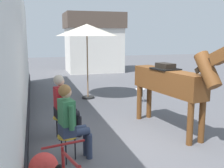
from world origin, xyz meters
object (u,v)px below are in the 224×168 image
(seated_visitor_near, at_px, (70,119))
(saddled_horse_center, at_px, (171,82))
(seated_visitor_far, at_px, (63,103))
(cafe_parasol, at_px, (87,30))
(spare_stool_white, at_px, (140,91))
(satchel_bag, at_px, (64,124))

(seated_visitor_near, height_order, saddled_horse_center, saddled_horse_center)
(seated_visitor_far, height_order, cafe_parasol, cafe_parasol)
(seated_visitor_near, bearing_deg, seated_visitor_far, 89.61)
(seated_visitor_far, bearing_deg, spare_stool_white, 41.27)
(cafe_parasol, distance_m, satchel_bag, 3.86)
(saddled_horse_center, xyz_separation_m, spare_stool_white, (0.38, 2.71, -0.76))
(saddled_horse_center, height_order, cafe_parasol, cafe_parasol)
(seated_visitor_far, height_order, saddled_horse_center, saddled_horse_center)
(cafe_parasol, relative_size, satchel_bag, 9.21)
(saddled_horse_center, relative_size, cafe_parasol, 1.15)
(saddled_horse_center, distance_m, satchel_bag, 2.72)
(seated_visitor_near, xyz_separation_m, spare_stool_white, (2.79, 3.57, -0.38))
(cafe_parasol, xyz_separation_m, satchel_bag, (-1.18, -2.90, -2.26))
(spare_stool_white, relative_size, satchel_bag, 1.64)
(saddled_horse_center, xyz_separation_m, cafe_parasol, (-1.17, 3.79, 1.20))
(seated_visitor_far, relative_size, saddled_horse_center, 0.47)
(seated_visitor_far, distance_m, saddled_horse_center, 2.45)
(seated_visitor_near, bearing_deg, saddled_horse_center, 19.69)
(seated_visitor_near, distance_m, seated_visitor_far, 1.13)
(seated_visitor_near, distance_m, spare_stool_white, 4.55)
(seated_visitor_near, relative_size, seated_visitor_far, 1.00)
(spare_stool_white, bearing_deg, saddled_horse_center, -98.03)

